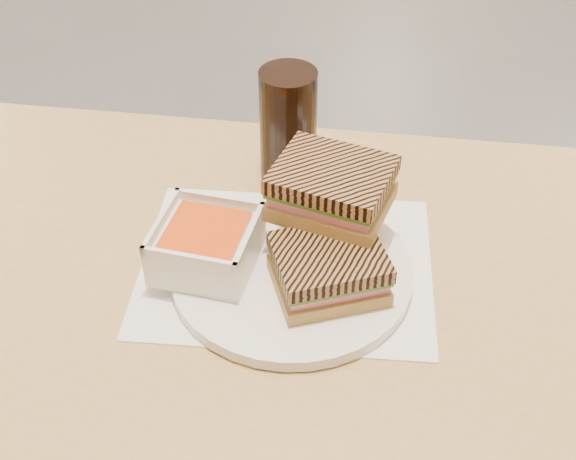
# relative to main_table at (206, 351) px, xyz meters

# --- Properties ---
(main_table) EXTENTS (1.24, 0.78, 0.75)m
(main_table) POSITION_rel_main_table_xyz_m (0.00, 0.00, 0.00)
(main_table) COLOR tan
(main_table) RESTS_ON ground
(tray_liner) EXTENTS (0.35, 0.27, 0.00)m
(tray_liner) POSITION_rel_main_table_xyz_m (0.10, 0.04, 0.11)
(tray_liner) COLOR white
(tray_liner) RESTS_ON main_table
(plate) EXTENTS (0.28, 0.28, 0.02)m
(plate) POSITION_rel_main_table_xyz_m (0.11, 0.02, 0.12)
(plate) COLOR white
(plate) RESTS_ON tray_liner
(soup_bowl) EXTENTS (0.13, 0.13, 0.06)m
(soup_bowl) POSITION_rel_main_table_xyz_m (0.01, 0.02, 0.16)
(soup_bowl) COLOR white
(soup_bowl) RESTS_ON plate
(panini_lower) EXTENTS (0.14, 0.13, 0.05)m
(panini_lower) POSITION_rel_main_table_xyz_m (0.15, -0.00, 0.16)
(panini_lower) COLOR #AD8A49
(panini_lower) RESTS_ON plate
(panini_upper) EXTENTS (0.16, 0.14, 0.06)m
(panini_upper) POSITION_rel_main_table_xyz_m (0.15, 0.07, 0.21)
(panini_upper) COLOR #AD8A49
(panini_upper) RESTS_ON panini_lower
(cola_glass) EXTENTS (0.07, 0.07, 0.16)m
(cola_glass) POSITION_rel_main_table_xyz_m (0.09, 0.22, 0.19)
(cola_glass) COLOR black
(cola_glass) RESTS_ON main_table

